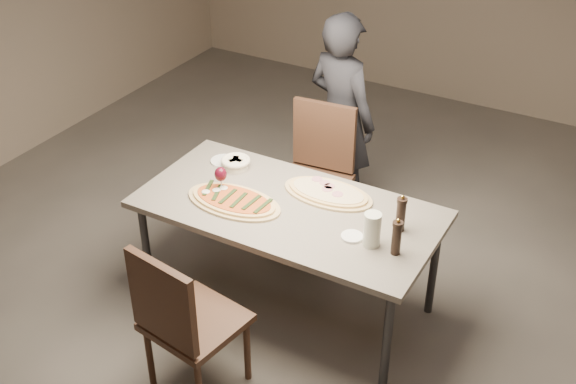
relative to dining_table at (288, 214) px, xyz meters
The scene contains 14 objects.
room 0.71m from the dining_table, ahead, with size 7.00×7.00×7.00m.
dining_table is the anchor object (origin of this frame).
zucchini_pizza 0.34m from the dining_table, 156.96° to the right, with size 0.62×0.34×0.05m.
ham_pizza 0.28m from the dining_table, 56.52° to the left, with size 0.57×0.32×0.04m.
bread_basket 0.57m from the dining_table, 156.16° to the left, with size 0.19×0.19×0.07m.
oil_dish 0.48m from the dining_table, 12.20° to the right, with size 0.12×0.12×0.01m.
pepper_mill_left 0.70m from the dining_table, ahead, with size 0.06×0.06×0.23m.
pepper_mill_right 0.76m from the dining_table, ahead, with size 0.06×0.06×0.23m.
carafe 0.61m from the dining_table, 10.42° to the right, with size 0.10×0.10×0.20m.
wine_glass 0.47m from the dining_table, behind, with size 0.08×0.08×0.17m.
side_plate 0.68m from the dining_table, 157.97° to the left, with size 0.17×0.17×0.01m.
chair_near 0.94m from the dining_table, 96.95° to the right, with size 0.53×0.53×0.98m.
chair_far 0.81m from the dining_table, 104.58° to the left, with size 0.52×0.52×1.01m.
diner 1.15m from the dining_table, 99.97° to the left, with size 0.57×0.38×1.58m, color black.
Camera 1 is at (1.75, -3.11, 3.12)m, focal length 45.00 mm.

